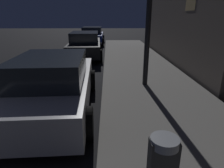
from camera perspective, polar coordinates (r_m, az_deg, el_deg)
car_silver at (r=5.00m, az=-16.56°, el=-0.04°), size 2.10×4.39×1.43m
car_black at (r=11.74m, az=-7.87°, el=11.31°), size 2.12×4.52×1.43m
car_blue at (r=17.33m, az=-5.78°, el=13.81°), size 2.02×4.28×1.43m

